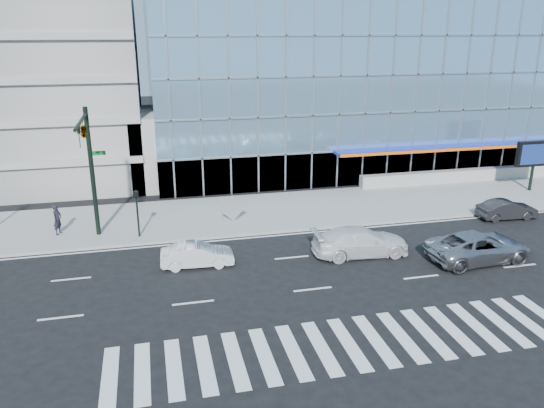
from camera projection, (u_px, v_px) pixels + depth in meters
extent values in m
plane|color=black|center=(292.00, 258.00, 30.40)|extent=(160.00, 160.00, 0.00)
cube|color=gray|center=(262.00, 212.00, 37.76)|extent=(120.00, 8.00, 0.15)
cube|color=#7CACCF|center=(356.00, 79.00, 55.10)|extent=(42.00, 26.00, 15.00)
cube|color=gray|center=(167.00, 147.00, 44.76)|extent=(6.00, 8.00, 6.00)
cube|color=gray|center=(522.00, 171.00, 46.16)|extent=(30.00, 0.80, 1.00)
cylinder|color=black|center=(92.00, 173.00, 32.22)|extent=(0.28, 0.28, 8.00)
cylinder|color=black|center=(81.00, 121.00, 28.50)|extent=(0.18, 5.60, 0.18)
imported|color=black|center=(79.00, 137.00, 27.40)|extent=(0.18, 0.22, 1.10)
imported|color=black|center=(83.00, 130.00, 29.43)|extent=(0.48, 2.24, 0.90)
cube|color=#0C591E|center=(98.00, 153.00, 31.94)|extent=(0.90, 0.05, 0.25)
cylinder|color=black|center=(138.00, 214.00, 32.63)|extent=(0.12, 0.12, 3.00)
cube|color=black|center=(136.00, 194.00, 32.08)|extent=(0.30, 0.25, 0.35)
cylinder|color=black|center=(531.00, 178.00, 42.24)|extent=(0.24, 0.24, 2.00)
cube|color=black|center=(535.00, 154.00, 41.61)|extent=(3.20, 0.40, 2.00)
cube|color=#0C193F|center=(537.00, 154.00, 41.40)|extent=(2.80, 0.02, 1.60)
imported|color=#A6A5A9|center=(479.00, 247.00, 29.76)|extent=(6.12, 3.11, 1.66)
imported|color=silver|center=(360.00, 242.00, 30.55)|extent=(5.71, 2.50, 1.63)
imported|color=silver|center=(197.00, 255.00, 29.14)|extent=(4.06, 1.61, 1.31)
imported|color=black|center=(507.00, 210.00, 36.38)|extent=(4.10, 1.58, 1.33)
imported|color=black|center=(57.00, 219.00, 33.19)|extent=(0.70, 0.83, 1.94)
cube|color=gray|center=(233.00, 208.00, 35.45)|extent=(1.83, 0.26, 1.84)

